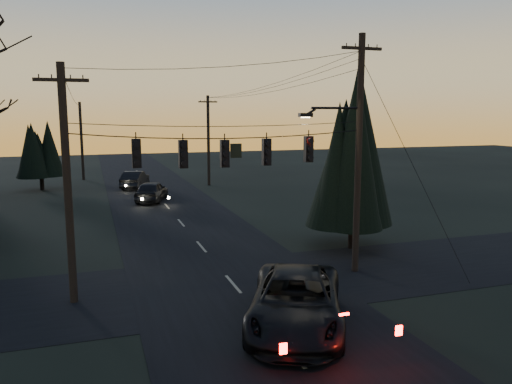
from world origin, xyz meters
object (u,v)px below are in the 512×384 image
object	(u,v)px
utility_pole_right	(355,271)
utility_pole_far_l	(84,180)
suv_near	(296,301)
sedan_oncoming_b	(135,180)
evergreen_right	(354,155)
utility_pole_left	(74,302)
utility_pole_far_r	(209,185)
sedan_oncoming_a	(152,191)

from	to	relation	value
utility_pole_right	utility_pole_far_l	xyz separation A→B (m)	(-11.50, 36.00, 0.00)
suv_near	sedan_oncoming_b	bearing A→B (deg)	118.70
utility_pole_right	evergreen_right	bearing A→B (deg)	63.24
evergreen_right	utility_pole_left	bearing A→B (deg)	-165.75
evergreen_right	sedan_oncoming_b	bearing A→B (deg)	109.07
utility_pole_left	utility_pole_far_r	xyz separation A→B (m)	(11.50, 28.00, 0.00)
utility_pole_left	sedan_oncoming_a	bearing A→B (deg)	75.79
sedan_oncoming_b	utility_pole_far_l	bearing A→B (deg)	-40.70
utility_pole_far_l	evergreen_right	bearing A→B (deg)	-68.00
sedan_oncoming_a	utility_pole_far_l	bearing A→B (deg)	-52.39
utility_pole_far_r	sedan_oncoming_a	size ratio (longest dim) A/B	1.80
utility_pole_right	utility_pole_far_l	world-z (taller)	utility_pole_right
utility_pole_right	utility_pole_far_l	distance (m)	37.79
utility_pole_far_r	evergreen_right	world-z (taller)	evergreen_right
evergreen_right	sedan_oncoming_b	distance (m)	26.63
suv_near	sedan_oncoming_a	world-z (taller)	suv_near
utility_pole_far_l	sedan_oncoming_b	world-z (taller)	utility_pole_far_l
utility_pole_far_l	evergreen_right	xyz separation A→B (m)	(13.19, -32.65, 4.75)
utility_pole_far_r	evergreen_right	bearing A→B (deg)	-86.08
utility_pole_right	sedan_oncoming_b	world-z (taller)	utility_pole_right
utility_pole_far_l	utility_pole_left	bearing A→B (deg)	-90.00
utility_pole_left	utility_pole_right	bearing A→B (deg)	0.00
utility_pole_right	suv_near	xyz separation A→B (m)	(-4.70, -4.54, 0.86)
utility_pole_far_r	sedan_oncoming_b	xyz separation A→B (m)	(-6.91, 0.24, 0.78)
utility_pole_left	sedan_oncoming_a	distance (m)	21.20
utility_pole_far_l	sedan_oncoming_a	bearing A→B (deg)	-71.42
utility_pole_far_r	evergreen_right	distance (m)	25.16
utility_pole_far_l	evergreen_right	distance (m)	35.53
utility_pole_right	suv_near	size ratio (longest dim) A/B	1.61
utility_pole_left	utility_pole_far_l	distance (m)	36.00
utility_pole_far_r	utility_pole_right	bearing A→B (deg)	-90.00
utility_pole_right	utility_pole_far_r	distance (m)	28.00
utility_pole_far_l	suv_near	bearing A→B (deg)	-80.48
utility_pole_left	sedan_oncoming_b	bearing A→B (deg)	80.78
utility_pole_left	sedan_oncoming_a	world-z (taller)	utility_pole_left
utility_pole_far_l	suv_near	size ratio (longest dim) A/B	1.29
evergreen_right	sedan_oncoming_b	world-z (taller)	evergreen_right
evergreen_right	sedan_oncoming_b	xyz separation A→B (m)	(-8.60, 24.89, -3.97)
utility_pole_left	suv_near	xyz separation A→B (m)	(6.80, -4.54, 0.86)
utility_pole_far_l	sedan_oncoming_b	xyz separation A→B (m)	(4.59, -7.76, 0.78)
suv_near	evergreen_right	bearing A→B (deg)	75.82
sedan_oncoming_a	sedan_oncoming_b	distance (m)	7.73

